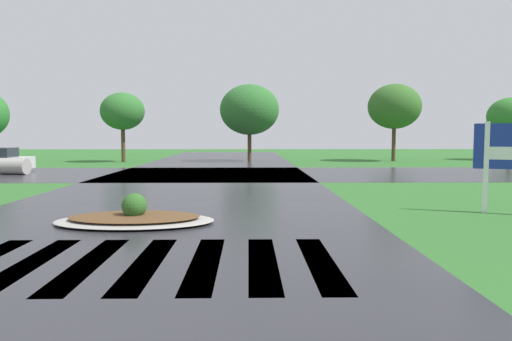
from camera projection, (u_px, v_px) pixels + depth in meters
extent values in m
cube|color=#2B2B30|center=(171.00, 210.00, 12.49)|extent=(9.86, 80.00, 0.01)
cube|color=#2B2B30|center=(208.00, 174.00, 23.84)|extent=(90.00, 8.87, 0.01)
cube|color=white|center=(31.00, 263.00, 7.36)|extent=(0.45, 3.25, 0.01)
cube|color=white|center=(89.00, 263.00, 7.38)|extent=(0.45, 3.25, 0.01)
cube|color=white|center=(147.00, 263.00, 7.39)|extent=(0.45, 3.25, 0.01)
cube|color=white|center=(205.00, 262.00, 7.41)|extent=(0.45, 3.25, 0.01)
cube|color=white|center=(263.00, 262.00, 7.42)|extent=(0.45, 3.25, 0.01)
cube|color=white|center=(320.00, 262.00, 7.43)|extent=(0.45, 3.25, 0.01)
cube|color=white|center=(486.00, 167.00, 12.06)|extent=(0.16, 0.16, 2.31)
ellipsoid|color=#9E9B93|center=(135.00, 221.00, 10.67)|extent=(3.56, 2.07, 0.12)
ellipsoid|color=brown|center=(135.00, 217.00, 10.66)|extent=(2.92, 1.70, 0.10)
sphere|color=#2D6023|center=(134.00, 206.00, 10.64)|extent=(0.56, 0.56, 0.56)
cylinder|color=black|center=(8.00, 167.00, 24.00)|extent=(0.66, 0.28, 0.64)
cylinder|color=black|center=(22.00, 165.00, 25.85)|extent=(0.66, 0.28, 0.64)
cylinder|color=#9E9B93|center=(14.00, 166.00, 23.52)|extent=(1.47, 1.00, 0.79)
cylinder|color=#4C3823|center=(123.00, 144.00, 33.80)|extent=(0.28, 0.28, 2.52)
ellipsoid|color=#2F6E2C|center=(123.00, 111.00, 33.62)|extent=(3.08, 3.08, 2.62)
cylinder|color=#4C3823|center=(250.00, 146.00, 34.43)|extent=(0.28, 0.28, 2.25)
ellipsoid|color=#2E6A2C|center=(249.00, 110.00, 34.23)|extent=(4.25, 4.25, 3.62)
cylinder|color=#4C3823|center=(394.00, 143.00, 34.86)|extent=(0.28, 0.28, 2.66)
ellipsoid|color=#346526|center=(394.00, 106.00, 34.66)|extent=(3.83, 3.83, 3.26)
cylinder|color=#4C3823|center=(509.00, 146.00, 36.35)|extent=(0.28, 0.28, 2.16)
ellipsoid|color=#2F742C|center=(510.00, 116.00, 36.18)|extent=(3.37, 3.37, 2.87)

